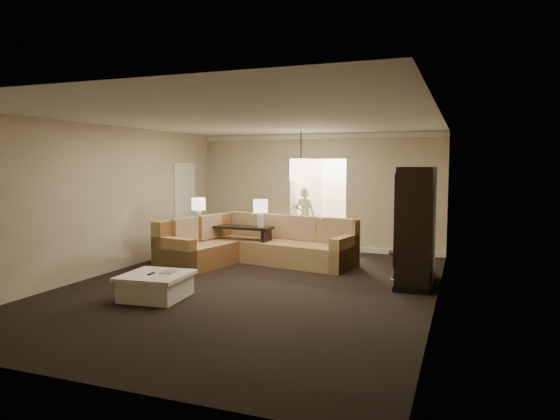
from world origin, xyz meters
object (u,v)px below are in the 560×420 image
at_px(sectional_sofa, 253,245).
at_px(console_table, 229,239).
at_px(person, 305,213).
at_px(armoire, 416,229).
at_px(coffee_table, 156,286).
at_px(drink_table, 402,261).

height_order(sectional_sofa, console_table, sectional_sofa).
distance_m(sectional_sofa, person, 2.66).
bearing_deg(armoire, coffee_table, -147.38).
relative_size(drink_table, person, 0.35).
height_order(armoire, person, armoire).
relative_size(sectional_sofa, console_table, 1.89).
distance_m(console_table, drink_table, 3.92).
distance_m(armoire, person, 4.49).
bearing_deg(armoire, person, 132.63).
height_order(sectional_sofa, person, person).
distance_m(sectional_sofa, coffee_table, 3.07).
relative_size(armoire, person, 1.21).
height_order(sectional_sofa, drink_table, sectional_sofa).
relative_size(armoire, drink_table, 3.51).
height_order(console_table, drink_table, console_table).
distance_m(drink_table, person, 4.48).
xyz_separation_m(sectional_sofa, drink_table, (3.15, -0.84, 0.02)).
relative_size(coffee_table, person, 0.62).
xyz_separation_m(console_table, drink_table, (3.79, -0.99, -0.04)).
distance_m(coffee_table, armoire, 4.41).
bearing_deg(console_table, coffee_table, -82.16).
height_order(console_table, person, person).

